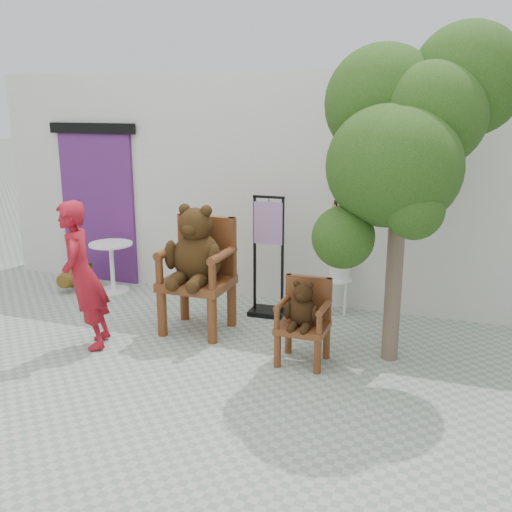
% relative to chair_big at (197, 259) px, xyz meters
% --- Properties ---
extents(ground_plane, '(60.00, 60.00, 0.00)m').
position_rel_chair_big_xyz_m(ground_plane, '(0.75, -1.22, -0.87)').
color(ground_plane, '#939B8B').
rests_on(ground_plane, ground).
extents(back_wall, '(9.00, 1.00, 3.00)m').
position_rel_chair_big_xyz_m(back_wall, '(0.75, 1.88, 0.63)').
color(back_wall, silver).
rests_on(back_wall, ground).
extents(doorway, '(1.40, 0.11, 2.33)m').
position_rel_chair_big_xyz_m(doorway, '(-2.25, 1.35, 0.30)').
color(doorway, '#532062').
rests_on(doorway, ground).
extents(chair_big, '(0.76, 0.79, 1.51)m').
position_rel_chair_big_xyz_m(chair_big, '(0.00, 0.00, 0.00)').
color(chair_big, '#512811').
rests_on(chair_big, ground).
extents(chair_small, '(0.50, 0.48, 0.88)m').
position_rel_chair_big_xyz_m(chair_small, '(1.40, -0.44, -0.34)').
color(chair_small, '#512811').
rests_on(chair_small, ground).
extents(person, '(0.60, 0.70, 1.61)m').
position_rel_chair_big_xyz_m(person, '(-0.94, -0.88, -0.06)').
color(person, maroon).
rests_on(person, ground).
extents(cafe_table, '(0.60, 0.60, 0.70)m').
position_rel_chair_big_xyz_m(cafe_table, '(-1.78, 0.91, -0.43)').
color(cafe_table, white).
rests_on(cafe_table, ground).
extents(display_stand, '(0.46, 0.36, 1.51)m').
position_rel_chair_big_xyz_m(display_stand, '(0.60, 0.78, -0.28)').
color(display_stand, black).
rests_on(display_stand, ground).
extents(stool_bucket, '(0.32, 0.32, 1.45)m').
position_rel_chair_big_xyz_m(stool_bucket, '(1.42, 1.12, -0.22)').
color(stool_bucket, white).
rests_on(stool_bucket, ground).
extents(tree, '(1.90, 2.03, 3.38)m').
position_rel_chair_big_xyz_m(tree, '(2.25, -0.01, 1.51)').
color(tree, brown).
rests_on(tree, ground).
extents(potted_plant, '(0.44, 0.39, 0.48)m').
position_rel_chair_big_xyz_m(potted_plant, '(-2.32, 0.74, -0.63)').
color(potted_plant, black).
rests_on(potted_plant, ground).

